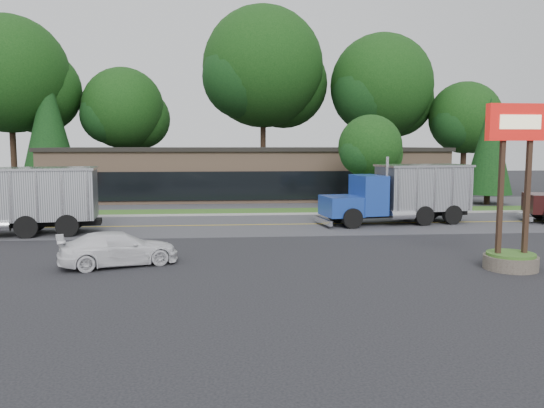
# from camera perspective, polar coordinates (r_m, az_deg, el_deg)

# --- Properties ---
(ground) EXTENTS (140.00, 140.00, 0.00)m
(ground) POSITION_cam_1_polar(r_m,az_deg,el_deg) (21.09, -5.43, -5.97)
(ground) COLOR #2F2F34
(ground) RESTS_ON ground
(road) EXTENTS (60.00, 8.00, 0.02)m
(road) POSITION_cam_1_polar(r_m,az_deg,el_deg) (29.95, -5.28, -2.31)
(road) COLOR #4E4E53
(road) RESTS_ON ground
(center_line) EXTENTS (60.00, 0.12, 0.01)m
(center_line) POSITION_cam_1_polar(r_m,az_deg,el_deg) (29.95, -5.28, -2.31)
(center_line) COLOR gold
(center_line) RESTS_ON ground
(curb) EXTENTS (60.00, 0.30, 0.12)m
(curb) POSITION_cam_1_polar(r_m,az_deg,el_deg) (34.11, -5.24, -1.25)
(curb) COLOR #9E9E99
(curb) RESTS_ON ground
(grass_verge) EXTENTS (60.00, 3.40, 0.03)m
(grass_verge) POSITION_cam_1_polar(r_m,az_deg,el_deg) (35.89, -5.23, -0.87)
(grass_verge) COLOR #2C5D20
(grass_verge) RESTS_ON ground
(far_parking) EXTENTS (60.00, 7.00, 0.02)m
(far_parking) POSITION_cam_1_polar(r_m,az_deg,el_deg) (40.86, -5.19, 0.00)
(far_parking) COLOR #4E4E53
(far_parking) RESTS_ON ground
(strip_mall) EXTENTS (32.00, 12.00, 4.00)m
(strip_mall) POSITION_cam_1_polar(r_m,az_deg,el_deg) (46.71, -2.73, 3.28)
(strip_mall) COLOR #99775E
(strip_mall) RESTS_ON ground
(bilo_sign) EXTENTS (2.20, 1.90, 5.95)m
(bilo_sign) POSITION_cam_1_polar(r_m,az_deg,el_deg) (20.97, 24.49, -0.99)
(bilo_sign) COLOR #6B6054
(bilo_sign) RESTS_ON ground
(tree_far_a) EXTENTS (11.63, 10.95, 16.59)m
(tree_far_a) POSITION_cam_1_polar(r_m,az_deg,el_deg) (56.76, -26.16, 11.87)
(tree_far_a) COLOR #382619
(tree_far_a) RESTS_ON ground
(tree_far_b) EXTENTS (8.55, 8.04, 12.19)m
(tree_far_b) POSITION_cam_1_polar(r_m,az_deg,el_deg) (55.73, -15.56, 9.49)
(tree_far_b) COLOR #382619
(tree_far_b) RESTS_ON ground
(tree_far_c) EXTENTS (12.93, 12.17, 18.44)m
(tree_far_c) POSITION_cam_1_polar(r_m,az_deg,el_deg) (55.39, -0.78, 13.89)
(tree_far_c) COLOR #382619
(tree_far_c) RESTS_ON ground
(tree_far_d) EXTENTS (11.03, 10.38, 15.74)m
(tree_far_d) POSITION_cam_1_polar(r_m,az_deg,el_deg) (56.33, 11.81, 11.87)
(tree_far_d) COLOR #382619
(tree_far_d) RESTS_ON ground
(tree_far_e) EXTENTS (7.57, 7.12, 10.79)m
(tree_far_e) POSITION_cam_1_polar(r_m,az_deg,el_deg) (57.01, 20.09, 8.36)
(tree_far_e) COLOR #382619
(tree_far_e) RESTS_ON ground
(evergreen_left) EXTENTS (5.13, 5.13, 11.65)m
(evergreen_left) POSITION_cam_1_polar(r_m,az_deg,el_deg) (53.18, -22.90, 7.91)
(evergreen_left) COLOR #382619
(evergreen_left) RESTS_ON ground
(evergreen_right) EXTENTS (3.56, 3.56, 8.09)m
(evergreen_right) POSITION_cam_1_polar(r_m,az_deg,el_deg) (43.38, 22.33, 5.80)
(evergreen_right) COLOR #382619
(evergreen_right) RESTS_ON ground
(tree_verge) EXTENTS (4.60, 4.33, 6.57)m
(tree_verge) POSITION_cam_1_polar(r_m,az_deg,el_deg) (37.00, 10.58, 5.75)
(tree_verge) COLOR #382619
(tree_verge) RESTS_ON ground
(dump_truck_red) EXTENTS (9.22, 3.76, 3.36)m
(dump_truck_red) POSITION_cam_1_polar(r_m,az_deg,el_deg) (29.33, -25.87, 0.46)
(dump_truck_red) COLOR black
(dump_truck_red) RESTS_ON ground
(dump_truck_blue) EXTENTS (8.83, 3.89, 3.36)m
(dump_truck_blue) POSITION_cam_1_polar(r_m,az_deg,el_deg) (31.34, 14.02, 1.24)
(dump_truck_blue) COLOR black
(dump_truck_blue) RESTS_ON ground
(rally_car) EXTENTS (4.70, 3.10, 1.26)m
(rally_car) POSITION_cam_1_polar(r_m,az_deg,el_deg) (20.75, -16.15, -4.63)
(rally_car) COLOR silver
(rally_car) RESTS_ON ground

